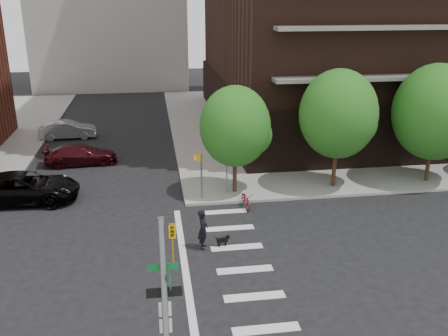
{
  "coord_description": "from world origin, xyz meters",
  "views": [
    {
      "loc": [
        -0.6,
        -18.17,
        11.1
      ],
      "look_at": [
        3.0,
        6.0,
        2.5
      ],
      "focal_mm": 40.0,
      "sensor_mm": 36.0,
      "label": 1
    }
  ],
  "objects_px": {
    "parked_car_black": "(23,188)",
    "dog_walker": "(203,229)",
    "parked_car_maroon": "(81,154)",
    "scooter": "(246,199)",
    "parked_car_silver": "(68,130)"
  },
  "relations": [
    {
      "from": "parked_car_maroon",
      "to": "scooter",
      "type": "bearing_deg",
      "value": -135.97
    },
    {
      "from": "parked_car_silver",
      "to": "dog_walker",
      "type": "height_order",
      "value": "dog_walker"
    },
    {
      "from": "parked_car_silver",
      "to": "scooter",
      "type": "relative_size",
      "value": 2.66
    },
    {
      "from": "parked_car_silver",
      "to": "dog_walker",
      "type": "relative_size",
      "value": 2.33
    },
    {
      "from": "parked_car_maroon",
      "to": "scooter",
      "type": "xyz_separation_m",
      "value": [
        9.79,
        -8.75,
        -0.26
      ]
    },
    {
      "from": "parked_car_black",
      "to": "scooter",
      "type": "bearing_deg",
      "value": -99.26
    },
    {
      "from": "dog_walker",
      "to": "scooter",
      "type": "bearing_deg",
      "value": -25.47
    },
    {
      "from": "parked_car_black",
      "to": "parked_car_maroon",
      "type": "xyz_separation_m",
      "value": [
        2.38,
        6.25,
        -0.15
      ]
    },
    {
      "from": "parked_car_black",
      "to": "scooter",
      "type": "relative_size",
      "value": 3.67
    },
    {
      "from": "parked_car_black",
      "to": "dog_walker",
      "type": "bearing_deg",
      "value": -123.74
    },
    {
      "from": "parked_car_black",
      "to": "parked_car_silver",
      "type": "xyz_separation_m",
      "value": [
        0.58,
        13.0,
        -0.12
      ]
    },
    {
      "from": "parked_car_maroon",
      "to": "dog_walker",
      "type": "relative_size",
      "value": 2.54
    },
    {
      "from": "parked_car_black",
      "to": "dog_walker",
      "type": "xyz_separation_m",
      "value": [
        9.35,
        -6.81,
        0.1
      ]
    },
    {
      "from": "scooter",
      "to": "parked_car_black",
      "type": "bearing_deg",
      "value": 164.43
    },
    {
      "from": "parked_car_black",
      "to": "parked_car_maroon",
      "type": "distance_m",
      "value": 6.69
    }
  ]
}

